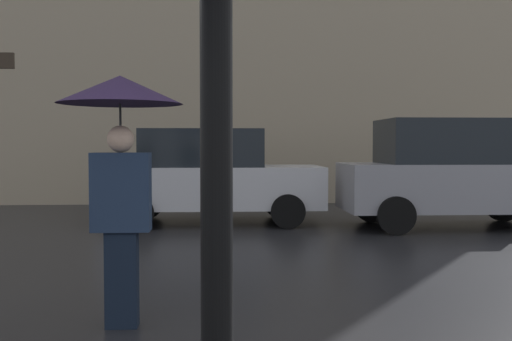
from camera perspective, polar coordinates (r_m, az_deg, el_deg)
The scene contains 3 objects.
pedestrian_with_umbrella at distance 5.07m, azimuth -12.84°, elevation 3.85°, with size 1.04×1.04×2.10m.
parked_car_left at distance 11.67m, azimuth -4.43°, elevation -0.48°, with size 4.23×1.93×1.84m.
parked_car_right at distance 11.57m, azimuth 18.15°, elevation -0.26°, with size 4.11×1.85×2.00m.
Camera 1 is at (0.58, -2.46, 1.53)m, focal length 41.80 mm.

